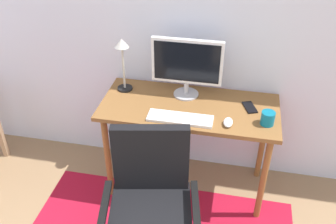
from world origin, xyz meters
TOP-DOWN VIEW (x-y plane):
  - wall_back at (0.00, 2.20)m, footprint 6.00×0.10m
  - desk at (-0.09, 1.85)m, footprint 1.23×0.55m
  - monitor at (-0.13, 1.99)m, footprint 0.49×0.18m
  - keyboard at (-0.12, 1.68)m, footprint 0.43×0.13m
  - computer_mouse at (0.19, 1.69)m, footprint 0.06×0.10m
  - coffee_cup at (0.44, 1.74)m, footprint 0.09×0.09m
  - cell_phone at (0.33, 1.91)m, footprint 0.11×0.16m
  - desk_lamp at (-0.59, 1.98)m, footprint 0.11×0.11m
  - office_chair at (-0.20, 1.16)m, footprint 0.61×0.59m

SIDE VIEW (x-z plane):
  - office_chair at x=-0.20m, z-range -0.11..0.84m
  - desk at x=-0.09m, z-range 0.28..1.04m
  - cell_phone at x=0.33m, z-range 0.76..0.77m
  - keyboard at x=-0.12m, z-range 0.76..0.77m
  - computer_mouse at x=0.19m, z-range 0.76..0.79m
  - coffee_cup at x=0.44m, z-range 0.76..0.85m
  - monitor at x=-0.13m, z-range 0.79..1.22m
  - desk_lamp at x=-0.59m, z-range 0.83..1.23m
  - wall_back at x=0.00m, z-range 0.00..2.60m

